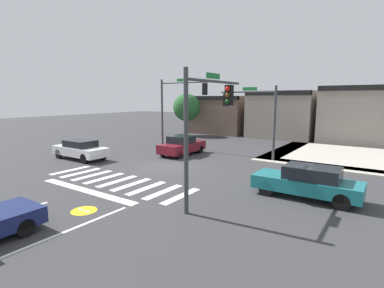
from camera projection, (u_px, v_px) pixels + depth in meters
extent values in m
plane|color=#353538|center=(169.00, 166.00, 19.80)|extent=(120.00, 120.00, 0.00)
cube|color=silver|center=(70.00, 170.00, 18.57)|extent=(0.41, 2.70, 0.01)
cube|color=silver|center=(81.00, 173.00, 17.97)|extent=(0.41, 2.70, 0.01)
cube|color=silver|center=(92.00, 175.00, 17.36)|extent=(0.41, 2.70, 0.01)
cube|color=silver|center=(104.00, 178.00, 16.75)|extent=(0.41, 2.70, 0.01)
cube|color=silver|center=(117.00, 181.00, 16.14)|extent=(0.41, 2.70, 0.01)
cube|color=silver|center=(131.00, 184.00, 15.53)|extent=(0.41, 2.70, 0.01)
cube|color=silver|center=(147.00, 188.00, 14.92)|extent=(0.41, 2.70, 0.01)
cube|color=silver|center=(163.00, 192.00, 14.31)|extent=(0.41, 2.70, 0.01)
cube|color=silver|center=(181.00, 196.00, 13.70)|extent=(0.41, 2.70, 0.01)
cube|color=white|center=(86.00, 191.00, 14.51)|extent=(6.80, 0.50, 0.01)
cube|color=white|center=(23.00, 209.00, 12.07)|extent=(0.16, 2.00, 0.01)
cylinder|color=yellow|center=(84.00, 211.00, 11.92)|extent=(1.04, 1.04, 0.01)
cylinder|color=white|center=(81.00, 209.00, 12.05)|extent=(0.17, 0.17, 0.00)
cylinder|color=white|center=(88.00, 212.00, 11.79)|extent=(0.17, 0.17, 0.00)
cube|color=white|center=(84.00, 211.00, 11.92)|extent=(0.47, 0.04, 0.00)
cube|color=#B2AA9E|center=(328.00, 168.00, 18.99)|extent=(10.00, 1.60, 0.15)
cube|color=#B2AA9E|center=(286.00, 150.00, 25.25)|extent=(1.60, 10.00, 0.15)
cube|color=#B2AA9E|center=(339.00, 156.00, 22.90)|extent=(10.00, 10.00, 0.15)
cube|color=brown|center=(222.00, 114.00, 38.46)|extent=(7.25, 5.98, 4.78)
cube|color=black|center=(211.00, 98.00, 35.86)|extent=(7.25, 0.50, 0.50)
cube|color=gray|center=(285.00, 114.00, 34.22)|extent=(7.13, 6.77, 5.31)
cube|color=black|center=(277.00, 93.00, 31.25)|extent=(7.13, 0.50, 0.50)
cube|color=gray|center=(365.00, 115.00, 29.21)|extent=(7.94, 5.68, 5.71)
cube|color=black|center=(365.00, 88.00, 26.65)|extent=(7.94, 0.50, 0.50)
cylinder|color=#383A3D|center=(186.00, 143.00, 11.23)|extent=(0.18, 0.18, 5.66)
cylinder|color=#383A3D|center=(216.00, 81.00, 12.66)|extent=(0.12, 4.43, 0.12)
cube|color=black|center=(229.00, 95.00, 13.78)|extent=(0.32, 0.32, 0.95)
sphere|color=red|center=(228.00, 89.00, 13.60)|extent=(0.22, 0.22, 0.22)
sphere|color=#4C330C|center=(227.00, 95.00, 13.64)|extent=(0.22, 0.22, 0.22)
sphere|color=#0C3814|center=(227.00, 102.00, 13.69)|extent=(0.22, 0.22, 0.22)
cube|color=#197233|center=(213.00, 76.00, 12.44)|extent=(0.03, 1.10, 0.24)
cylinder|color=#383A3D|center=(274.00, 125.00, 20.52)|extent=(0.18, 0.18, 5.38)
cylinder|color=#383A3D|center=(247.00, 92.00, 21.36)|extent=(4.27, 0.12, 0.12)
cube|color=black|center=(226.00, 100.00, 22.42)|extent=(0.32, 0.32, 0.95)
sphere|color=red|center=(228.00, 96.00, 22.28)|extent=(0.22, 0.22, 0.22)
sphere|color=#4C330C|center=(228.00, 100.00, 22.33)|extent=(0.22, 0.22, 0.22)
sphere|color=#0C3814|center=(228.00, 104.00, 22.38)|extent=(0.22, 0.22, 0.22)
cube|color=#197233|center=(250.00, 89.00, 21.21)|extent=(1.10, 0.03, 0.24)
cylinder|color=#383A3D|center=(162.00, 114.00, 26.57)|extent=(0.18, 0.18, 6.16)
cylinder|color=#383A3D|center=(185.00, 83.00, 24.75)|extent=(5.02, 0.12, 0.12)
cube|color=black|center=(205.00, 89.00, 23.70)|extent=(0.32, 0.32, 0.95)
sphere|color=red|center=(203.00, 85.00, 23.75)|extent=(0.22, 0.22, 0.22)
sphere|color=#4C330C|center=(203.00, 89.00, 23.79)|extent=(0.22, 0.22, 0.22)
sphere|color=#0C3814|center=(203.00, 93.00, 23.84)|extent=(0.22, 0.22, 0.22)
cube|color=#197233|center=(182.00, 80.00, 24.85)|extent=(1.10, 0.03, 0.24)
cube|color=#196B70|center=(306.00, 185.00, 13.38)|extent=(4.67, 1.71, 0.61)
cube|color=black|center=(312.00, 173.00, 13.16)|extent=(2.34, 1.51, 0.57)
cylinder|color=black|center=(266.00, 189.00, 13.70)|extent=(0.70, 0.22, 0.70)
cylinder|color=black|center=(277.00, 181.00, 14.92)|extent=(0.70, 0.22, 0.70)
cylinder|color=black|center=(342.00, 202.00, 11.93)|extent=(0.70, 0.22, 0.70)
cylinder|color=black|center=(347.00, 192.00, 13.14)|extent=(0.70, 0.22, 0.70)
cube|color=maroon|center=(182.00, 147.00, 23.62)|extent=(1.84, 4.25, 0.70)
cube|color=black|center=(181.00, 139.00, 23.42)|extent=(1.62, 1.85, 0.57)
cylinder|color=black|center=(179.00, 155.00, 22.03)|extent=(0.22, 0.62, 0.62)
cylinder|color=black|center=(163.00, 153.00, 22.94)|extent=(0.22, 0.62, 0.62)
cylinder|color=black|center=(200.00, 149.00, 24.39)|extent=(0.22, 0.62, 0.62)
cylinder|color=black|center=(185.00, 147.00, 25.30)|extent=(0.22, 0.62, 0.62)
cube|color=white|center=(80.00, 151.00, 21.88)|extent=(4.54, 1.80, 0.63)
cube|color=black|center=(80.00, 143.00, 21.77)|extent=(2.20, 1.59, 0.50)
cylinder|color=black|center=(59.00, 154.00, 22.14)|extent=(0.71, 0.22, 0.71)
cylinder|color=black|center=(78.00, 151.00, 23.43)|extent=(0.71, 0.22, 0.71)
cylinder|color=black|center=(84.00, 159.00, 20.42)|extent=(0.71, 0.22, 0.71)
cylinder|color=black|center=(103.00, 155.00, 21.71)|extent=(0.71, 0.22, 0.71)
cylinder|color=black|center=(2.00, 216.00, 10.58)|extent=(0.22, 0.61, 0.61)
cylinder|color=black|center=(25.00, 228.00, 9.67)|extent=(0.22, 0.61, 0.61)
cylinder|color=#4C3823|center=(187.00, 124.00, 35.74)|extent=(0.36, 0.36, 2.80)
sphere|color=#235628|center=(187.00, 107.00, 35.43)|extent=(3.31, 3.31, 3.31)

